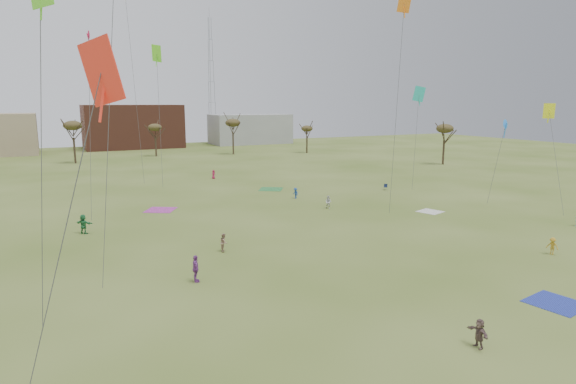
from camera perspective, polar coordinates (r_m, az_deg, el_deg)
name	(u,v)px	position (r m, az deg, el deg)	size (l,w,h in m)	color
ground	(377,313)	(30.55, 10.46, -13.96)	(260.00, 260.00, 0.00)	#43581B
spectator_fore_b	(224,242)	(41.74, -7.61, -5.96)	(0.77, 0.60, 1.58)	#A07D65
spectator_fore_c	(479,333)	(27.85, 21.73, -15.32)	(1.45, 0.46, 1.57)	brown
flyer_mid_b	(552,246)	(46.29, 28.87, -5.63)	(0.94, 0.54, 1.46)	#B18621
spectator_mid_d	(196,269)	(35.12, -10.89, -8.93)	(1.16, 0.48, 1.97)	#883F97
spectator_mid_e	(328,202)	(58.09, 4.81, -1.20)	(0.76, 0.60, 1.57)	silver
flyer_far_a	(83,224)	(50.86, -23.11, -3.52)	(1.79, 0.57, 1.93)	#2A7E44
flyer_far_b	(214,174)	(81.62, -8.83, 2.08)	(0.72, 0.47, 1.48)	#A61C45
flyer_far_c	(295,193)	(64.01, 0.89, -0.13)	(0.93, 0.53, 1.44)	#1F448F
blanket_blue	(556,303)	(35.75, 29.18, -11.45)	(3.10, 3.10, 0.03)	#23339B
blanket_cream	(430,212)	(58.77, 16.52, -2.25)	(2.51, 2.51, 0.03)	silver
blanket_plum	(161,210)	(59.22, -14.87, -2.07)	(3.23, 3.23, 0.03)	#AB349A
blanket_olive	(271,189)	(70.96, -2.04, 0.33)	(3.26, 3.26, 0.03)	#2D7D3A
camp_chair_right	(386,188)	(71.78, 11.50, 0.45)	(0.73, 0.74, 0.87)	#16203C
tree_line	(125,131)	(102.26, -18.76, 6.92)	(117.44, 49.32, 8.91)	#3A2B1E
building_brick	(133,126)	(143.85, -17.95, 7.42)	(26.00, 16.00, 12.00)	brown
building_grey	(250,129)	(151.39, -4.50, 7.46)	(24.00, 12.00, 9.00)	gray
radio_tower	(211,81)	(154.48, -9.12, 12.88)	(1.51, 1.72, 41.00)	#9EA3A8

